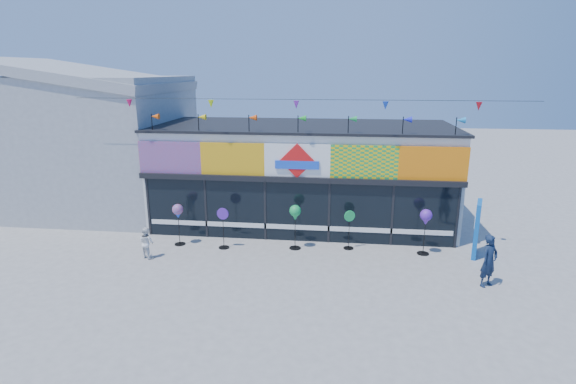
% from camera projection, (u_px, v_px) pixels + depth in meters
% --- Properties ---
extents(ground, '(80.00, 80.00, 0.00)m').
position_uv_depth(ground, '(286.00, 281.00, 13.80)').
color(ground, gray).
rests_on(ground, ground).
extents(kite_shop, '(16.00, 5.70, 5.31)m').
position_uv_depth(kite_shop, '(303.00, 174.00, 18.96)').
color(kite_shop, silver).
rests_on(kite_shop, ground).
extents(neighbour_building, '(8.18, 7.20, 6.87)m').
position_uv_depth(neighbour_building, '(91.00, 139.00, 20.83)').
color(neighbour_building, '#A5A7AA').
rests_on(neighbour_building, ground).
extents(blue_sign, '(0.44, 0.98, 1.95)m').
position_uv_depth(blue_sign, '(477.00, 229.00, 15.45)').
color(blue_sign, '#0B57AF').
rests_on(blue_sign, ground).
extents(spinner_0, '(0.40, 0.40, 1.56)m').
position_uv_depth(spinner_0, '(178.00, 212.00, 16.37)').
color(spinner_0, black).
rests_on(spinner_0, ground).
extents(spinner_1, '(0.43, 0.39, 1.52)m').
position_uv_depth(spinner_1, '(223.00, 227.00, 16.16)').
color(spinner_1, black).
rests_on(spinner_1, ground).
extents(spinner_2, '(0.42, 0.42, 1.64)m').
position_uv_depth(spinner_2, '(295.00, 214.00, 15.98)').
color(spinner_2, black).
rests_on(spinner_2, ground).
extents(spinner_3, '(0.39, 0.37, 1.44)m').
position_uv_depth(spinner_3, '(349.00, 229.00, 16.12)').
color(spinner_3, black).
rests_on(spinner_3, ground).
extents(spinner_4, '(0.42, 0.42, 1.65)m').
position_uv_depth(spinner_4, '(426.00, 218.00, 15.49)').
color(spinner_4, black).
rests_on(spinner_4, ground).
extents(adult_man, '(0.70, 0.66, 1.61)m').
position_uv_depth(adult_man, '(489.00, 261.00, 13.29)').
color(adult_man, '#12203B').
rests_on(adult_man, ground).
extents(child, '(0.62, 0.52, 1.10)m').
position_uv_depth(child, '(147.00, 243.00, 15.38)').
color(child, white).
rests_on(child, ground).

